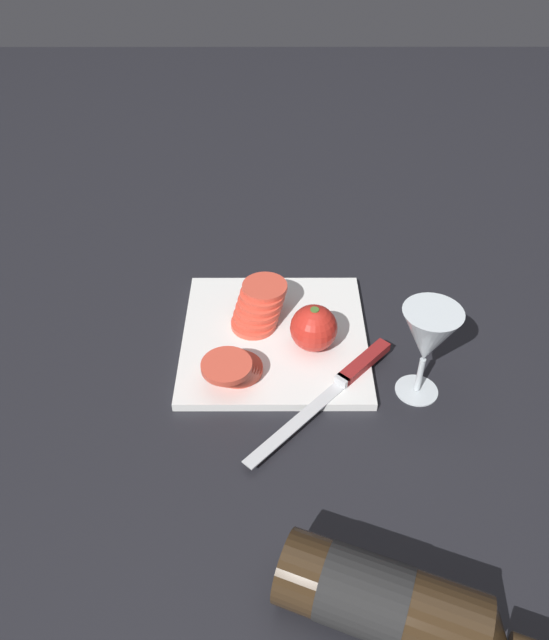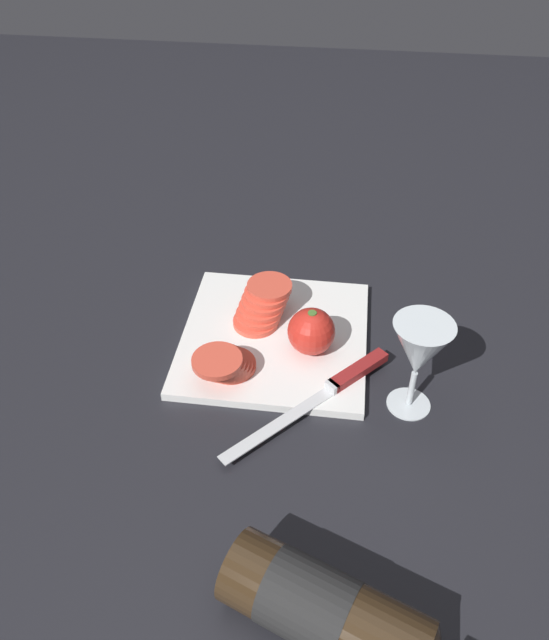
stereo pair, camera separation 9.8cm
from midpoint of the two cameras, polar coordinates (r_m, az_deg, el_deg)
ground_plane at (r=1.00m, az=4.79°, el=-2.78°), size 3.00×3.00×0.00m
cutting_board at (r=1.00m, az=2.79°, el=-1.71°), size 0.30×0.29×0.01m
wine_bottle at (r=0.71m, az=9.66°, el=-25.24°), size 0.17×0.33×0.08m
wine_glass at (r=0.87m, az=16.27°, el=-2.99°), size 0.08×0.08×0.15m
whole_tomato at (r=0.95m, az=6.33°, el=-1.17°), size 0.07×0.07×0.07m
knife at (r=0.93m, az=9.33°, el=-5.60°), size 0.24×0.22×0.01m
tomato_slice_stack_near at (r=0.92m, az=-1.56°, el=-4.10°), size 0.10×0.09×0.05m
tomato_slice_stack_far at (r=1.01m, az=1.67°, el=1.34°), size 0.11×0.09×0.05m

